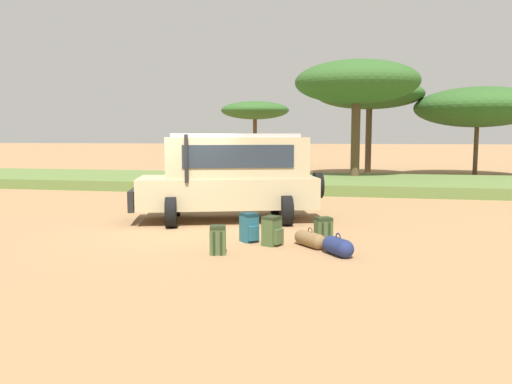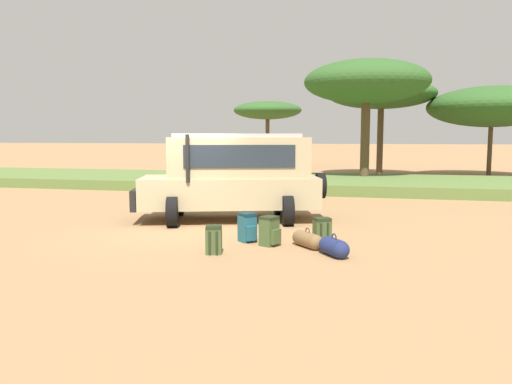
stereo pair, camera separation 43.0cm
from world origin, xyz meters
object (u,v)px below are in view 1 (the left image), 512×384
object	(u,v)px
backpack_near_rear_wheel	(272,231)
acacia_tree_centre_back	(370,95)
duffel_bag_soft_canvas	(310,239)
backpack_beside_front_wheel	(323,229)
duffel_bag_low_black_case	(338,247)
acacia_tree_right_mid	(478,107)
acacia_tree_left_mid	(357,83)
safari_vehicle	(231,175)
backpack_cluster_center	(218,240)
acacia_tree_far_left	(255,111)
backpack_outermost	(249,228)

from	to	relation	value
backpack_near_rear_wheel	acacia_tree_centre_back	size ratio (longest dim) A/B	0.10
duffel_bag_soft_canvas	backpack_beside_front_wheel	bearing A→B (deg)	73.14
backpack_near_rear_wheel	acacia_tree_centre_back	xyz separation A→B (m)	(2.40, 21.00, 4.58)
duffel_bag_low_black_case	duffel_bag_soft_canvas	bearing A→B (deg)	132.52
backpack_beside_front_wheel	backpack_near_rear_wheel	bearing A→B (deg)	-143.67
duffel_bag_low_black_case	acacia_tree_right_mid	distance (m)	23.17
duffel_bag_soft_canvas	acacia_tree_left_mid	bearing A→B (deg)	86.73
acacia_tree_right_mid	acacia_tree_centre_back	bearing A→B (deg)	-179.63
safari_vehicle	backpack_near_rear_wheel	xyz separation A→B (m)	(1.68, -3.01, -0.98)
backpack_cluster_center	acacia_tree_far_left	size ratio (longest dim) A/B	0.10
backpack_near_rear_wheel	acacia_tree_far_left	world-z (taller)	acacia_tree_far_left
duffel_bag_low_black_case	acacia_tree_left_mid	distance (m)	15.93
backpack_cluster_center	duffel_bag_soft_canvas	size ratio (longest dim) A/B	0.74
backpack_beside_front_wheel	acacia_tree_left_mid	distance (m)	14.56
acacia_tree_left_mid	acacia_tree_right_mid	bearing A→B (deg)	43.02
backpack_near_rear_wheel	acacia_tree_centre_back	world-z (taller)	acacia_tree_centre_back
acacia_tree_right_mid	duffel_bag_low_black_case	bearing A→B (deg)	-108.30
backpack_beside_front_wheel	acacia_tree_right_mid	bearing A→B (deg)	69.53
duffel_bag_soft_canvas	acacia_tree_far_left	distance (m)	31.71
acacia_tree_centre_back	backpack_near_rear_wheel	bearing A→B (deg)	-96.53
acacia_tree_centre_back	duffel_bag_low_black_case	bearing A→B (deg)	-92.54
duffel_bag_low_black_case	backpack_near_rear_wheel	bearing A→B (deg)	155.84
backpack_cluster_center	acacia_tree_left_mid	bearing A→B (deg)	80.58
backpack_near_rear_wheel	duffel_bag_low_black_case	bearing A→B (deg)	-24.16
backpack_outermost	safari_vehicle	bearing A→B (deg)	112.17
backpack_cluster_center	duffel_bag_soft_canvas	bearing A→B (deg)	30.97
acacia_tree_left_mid	acacia_tree_centre_back	world-z (taller)	acacia_tree_left_mid
acacia_tree_far_left	backpack_outermost	bearing A→B (deg)	-78.56
backpack_near_rear_wheel	acacia_tree_centre_back	bearing A→B (deg)	83.47
safari_vehicle	acacia_tree_far_left	bearing A→B (deg)	100.31
backpack_outermost	duffel_bag_low_black_case	distance (m)	2.21
backpack_near_rear_wheel	duffel_bag_low_black_case	distance (m)	1.59
duffel_bag_soft_canvas	acacia_tree_far_left	xyz separation A→B (m)	(-7.51, 30.49, 4.36)
backpack_near_rear_wheel	acacia_tree_left_mid	bearing A→B (deg)	83.51
duffel_bag_low_black_case	backpack_beside_front_wheel	bearing A→B (deg)	105.37
backpack_cluster_center	acacia_tree_left_mid	world-z (taller)	acacia_tree_left_mid
acacia_tree_far_left	acacia_tree_centre_back	bearing A→B (deg)	-46.34
duffel_bag_low_black_case	duffel_bag_soft_canvas	size ratio (longest dim) A/B	0.95
acacia_tree_left_mid	backpack_near_rear_wheel	bearing A→B (deg)	-96.49
duffel_bag_low_black_case	duffel_bag_soft_canvas	xyz separation A→B (m)	(-0.62, 0.67, -0.02)
duffel_bag_low_black_case	acacia_tree_right_mid	world-z (taller)	acacia_tree_right_mid
safari_vehicle	acacia_tree_centre_back	bearing A→B (deg)	77.21
backpack_outermost	acacia_tree_centre_back	xyz separation A→B (m)	(2.97, 20.72, 4.58)
safari_vehicle	duffel_bag_soft_canvas	xyz separation A→B (m)	(2.51, -2.98, -1.13)
duffel_bag_low_black_case	acacia_tree_centre_back	size ratio (longest dim) A/B	0.12
safari_vehicle	acacia_tree_right_mid	xyz separation A→B (m)	(10.30, 18.03, 2.78)
acacia_tree_far_left	acacia_tree_centre_back	xyz separation A→B (m)	(9.09, -9.52, 0.37)
backpack_outermost	duffel_bag_soft_canvas	world-z (taller)	backpack_outermost
acacia_tree_far_left	backpack_near_rear_wheel	bearing A→B (deg)	-77.65
backpack_cluster_center	acacia_tree_right_mid	size ratio (longest dim) A/B	0.08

